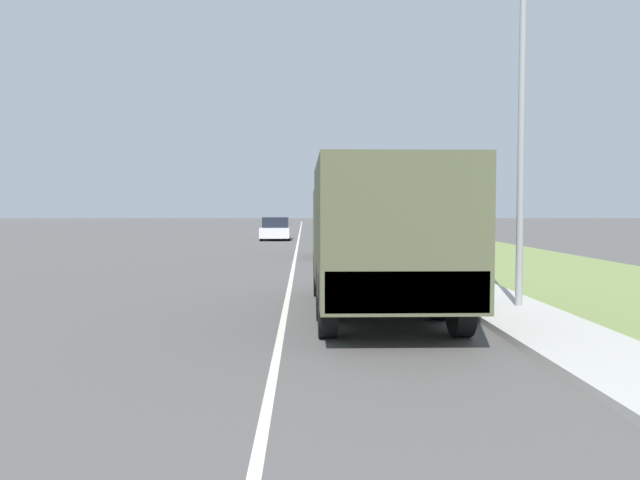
# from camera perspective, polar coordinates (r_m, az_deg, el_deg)

# --- Properties ---
(ground_plane) EXTENTS (180.00, 180.00, 0.00)m
(ground_plane) POSITION_cam_1_polar(r_m,az_deg,el_deg) (39.72, -2.01, -0.10)
(ground_plane) COLOR #565451
(lane_centre_stripe) EXTENTS (0.12, 120.00, 0.00)m
(lane_centre_stripe) POSITION_cam_1_polar(r_m,az_deg,el_deg) (39.72, -2.01, -0.10)
(lane_centre_stripe) COLOR silver
(lane_centre_stripe) RESTS_ON ground
(sidewalk_right) EXTENTS (1.80, 120.00, 0.12)m
(sidewalk_right) POSITION_cam_1_polar(r_m,az_deg,el_deg) (39.92, 4.47, -0.01)
(sidewalk_right) COLOR beige
(sidewalk_right) RESTS_ON ground
(grass_strip_right) EXTENTS (7.00, 120.00, 0.02)m
(grass_strip_right) POSITION_cam_1_polar(r_m,az_deg,el_deg) (40.62, 10.65, -0.07)
(grass_strip_right) COLOR olive
(grass_strip_right) RESTS_ON ground
(military_truck) EXTENTS (2.48, 7.29, 2.92)m
(military_truck) POSITION_cam_1_polar(r_m,az_deg,el_deg) (12.33, 5.37, 0.75)
(military_truck) COLOR #606647
(military_truck) RESTS_ON ground
(car_nearest_ahead) EXTENTS (1.91, 3.96, 1.73)m
(car_nearest_ahead) POSITION_cam_1_polar(r_m,az_deg,el_deg) (26.79, 1.78, 0.08)
(car_nearest_ahead) COLOR black
(car_nearest_ahead) RESTS_ON ground
(car_second_ahead) EXTENTS (1.91, 3.91, 1.50)m
(car_second_ahead) POSITION_cam_1_polar(r_m,az_deg,el_deg) (41.28, -4.08, 0.95)
(car_second_ahead) COLOR silver
(car_second_ahead) RESTS_ON ground
(lamp_post) EXTENTS (1.69, 0.24, 6.69)m
(lamp_post) POSITION_cam_1_polar(r_m,az_deg,el_deg) (13.30, 17.07, 11.58)
(lamp_post) COLOR gray
(lamp_post) RESTS_ON sidewalk_right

